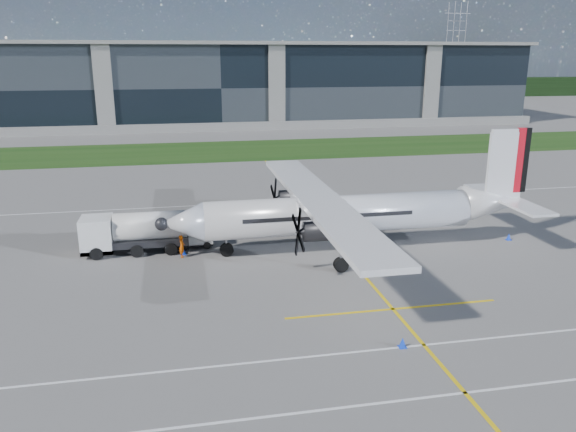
{
  "coord_description": "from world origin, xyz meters",
  "views": [
    {
      "loc": [
        -7.97,
        -32.27,
        13.33
      ],
      "look_at": [
        -0.89,
        3.85,
        2.71
      ],
      "focal_mm": 35.0,
      "sensor_mm": 36.0,
      "label": 1
    }
  ],
  "objects_px": {
    "pylon_east": "(455,49)",
    "safety_cone_portwing": "(403,342)",
    "safety_cone_nose_stbd": "(183,251)",
    "safety_cone_stbdwing": "(290,200)",
    "baggage_tug": "(195,236)",
    "safety_cone_tail": "(509,237)",
    "ground_crew_person": "(182,245)",
    "turboprop_aircraft": "(353,192)",
    "fuel_tanker_truck": "(127,233)"
  },
  "relations": [
    {
      "from": "pylon_east",
      "to": "safety_cone_portwing",
      "type": "bearing_deg",
      "value": -117.44
    },
    {
      "from": "safety_cone_nose_stbd",
      "to": "safety_cone_stbdwing",
      "type": "relative_size",
      "value": 1.0
    },
    {
      "from": "baggage_tug",
      "to": "safety_cone_tail",
      "type": "distance_m",
      "value": 23.19
    },
    {
      "from": "ground_crew_person",
      "to": "safety_cone_stbdwing",
      "type": "relative_size",
      "value": 3.59
    },
    {
      "from": "pylon_east",
      "to": "turboprop_aircraft",
      "type": "distance_m",
      "value": 167.38
    },
    {
      "from": "turboprop_aircraft",
      "to": "safety_cone_stbdwing",
      "type": "distance_m",
      "value": 13.94
    },
    {
      "from": "turboprop_aircraft",
      "to": "safety_cone_portwing",
      "type": "bearing_deg",
      "value": -97.37
    },
    {
      "from": "safety_cone_tail",
      "to": "safety_cone_portwing",
      "type": "xyz_separation_m",
      "value": [
        -13.93,
        -13.55,
        0.0
      ]
    },
    {
      "from": "fuel_tanker_truck",
      "to": "safety_cone_stbdwing",
      "type": "distance_m",
      "value": 17.79
    },
    {
      "from": "fuel_tanker_truck",
      "to": "safety_cone_tail",
      "type": "xyz_separation_m",
      "value": [
        27.66,
        -2.6,
        -1.17
      ]
    },
    {
      "from": "fuel_tanker_truck",
      "to": "baggage_tug",
      "type": "height_order",
      "value": "fuel_tanker_truck"
    },
    {
      "from": "pylon_east",
      "to": "ground_crew_person",
      "type": "xyz_separation_m",
      "value": [
        -93.12,
        -145.51,
        -14.1
      ]
    },
    {
      "from": "turboprop_aircraft",
      "to": "safety_cone_portwing",
      "type": "height_order",
      "value": "turboprop_aircraft"
    },
    {
      "from": "ground_crew_person",
      "to": "safety_cone_stbdwing",
      "type": "distance_m",
      "value": 16.36
    },
    {
      "from": "baggage_tug",
      "to": "ground_crew_person",
      "type": "xyz_separation_m",
      "value": [
        -0.98,
        -2.07,
        0.12
      ]
    },
    {
      "from": "safety_cone_tail",
      "to": "safety_cone_nose_stbd",
      "type": "distance_m",
      "value": 23.93
    },
    {
      "from": "safety_cone_stbdwing",
      "to": "safety_cone_tail",
      "type": "bearing_deg",
      "value": -44.83
    },
    {
      "from": "ground_crew_person",
      "to": "safety_cone_stbdwing",
      "type": "xyz_separation_m",
      "value": [
        10.09,
        12.86,
        -0.65
      ]
    },
    {
      "from": "safety_cone_portwing",
      "to": "safety_cone_stbdwing",
      "type": "distance_m",
      "value": 27.34
    },
    {
      "from": "safety_cone_tail",
      "to": "safety_cone_stbdwing",
      "type": "distance_m",
      "value": 19.57
    },
    {
      "from": "ground_crew_person",
      "to": "safety_cone_tail",
      "type": "relative_size",
      "value": 3.59
    },
    {
      "from": "turboprop_aircraft",
      "to": "ground_crew_person",
      "type": "height_order",
      "value": "turboprop_aircraft"
    },
    {
      "from": "turboprop_aircraft",
      "to": "baggage_tug",
      "type": "xyz_separation_m",
      "value": [
        -10.87,
        2.48,
        -3.36
      ]
    },
    {
      "from": "pylon_east",
      "to": "safety_cone_tail",
      "type": "xyz_separation_m",
      "value": [
        -69.15,
        -146.44,
        -14.75
      ]
    },
    {
      "from": "turboprop_aircraft",
      "to": "baggage_tug",
      "type": "distance_m",
      "value": 11.65
    },
    {
      "from": "fuel_tanker_truck",
      "to": "baggage_tug",
      "type": "relative_size",
      "value": 2.94
    },
    {
      "from": "fuel_tanker_truck",
      "to": "baggage_tug",
      "type": "bearing_deg",
      "value": 4.87
    },
    {
      "from": "baggage_tug",
      "to": "ground_crew_person",
      "type": "height_order",
      "value": "ground_crew_person"
    },
    {
      "from": "baggage_tug",
      "to": "fuel_tanker_truck",
      "type": "bearing_deg",
      "value": -175.13
    },
    {
      "from": "fuel_tanker_truck",
      "to": "safety_cone_portwing",
      "type": "distance_m",
      "value": 21.22
    },
    {
      "from": "ground_crew_person",
      "to": "safety_cone_nose_stbd",
      "type": "relative_size",
      "value": 3.59
    },
    {
      "from": "fuel_tanker_truck",
      "to": "safety_cone_portwing",
      "type": "xyz_separation_m",
      "value": [
        13.72,
        -16.15,
        -1.17
      ]
    },
    {
      "from": "pylon_east",
      "to": "safety_cone_tail",
      "type": "height_order",
      "value": "pylon_east"
    },
    {
      "from": "baggage_tug",
      "to": "safety_cone_portwing",
      "type": "xyz_separation_m",
      "value": [
        9.05,
        -16.55,
        -0.52
      ]
    },
    {
      "from": "safety_cone_portwing",
      "to": "safety_cone_stbdwing",
      "type": "relative_size",
      "value": 1.0
    },
    {
      "from": "fuel_tanker_truck",
      "to": "safety_cone_nose_stbd",
      "type": "height_order",
      "value": "fuel_tanker_truck"
    },
    {
      "from": "baggage_tug",
      "to": "safety_cone_nose_stbd",
      "type": "height_order",
      "value": "baggage_tug"
    },
    {
      "from": "safety_cone_portwing",
      "to": "safety_cone_nose_stbd",
      "type": "relative_size",
      "value": 1.0
    },
    {
      "from": "turboprop_aircraft",
      "to": "safety_cone_nose_stbd",
      "type": "height_order",
      "value": "turboprop_aircraft"
    },
    {
      "from": "safety_cone_nose_stbd",
      "to": "fuel_tanker_truck",
      "type": "bearing_deg",
      "value": 163.28
    },
    {
      "from": "ground_crew_person",
      "to": "fuel_tanker_truck",
      "type": "bearing_deg",
      "value": 70.06
    },
    {
      "from": "safety_cone_tail",
      "to": "safety_cone_nose_stbd",
      "type": "relative_size",
      "value": 1.0
    },
    {
      "from": "fuel_tanker_truck",
      "to": "safety_cone_portwing",
      "type": "bearing_deg",
      "value": -49.65
    },
    {
      "from": "fuel_tanker_truck",
      "to": "ground_crew_person",
      "type": "bearing_deg",
      "value": -24.34
    },
    {
      "from": "safety_cone_portwing",
      "to": "pylon_east",
      "type": "bearing_deg",
      "value": 62.56
    },
    {
      "from": "turboprop_aircraft",
      "to": "safety_cone_portwing",
      "type": "distance_m",
      "value": 14.71
    },
    {
      "from": "baggage_tug",
      "to": "turboprop_aircraft",
      "type": "bearing_deg",
      "value": -12.84
    },
    {
      "from": "ground_crew_person",
      "to": "safety_cone_nose_stbd",
      "type": "distance_m",
      "value": 0.84
    },
    {
      "from": "turboprop_aircraft",
      "to": "baggage_tug",
      "type": "height_order",
      "value": "turboprop_aircraft"
    },
    {
      "from": "fuel_tanker_truck",
      "to": "safety_cone_stbdwing",
      "type": "height_order",
      "value": "fuel_tanker_truck"
    }
  ]
}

